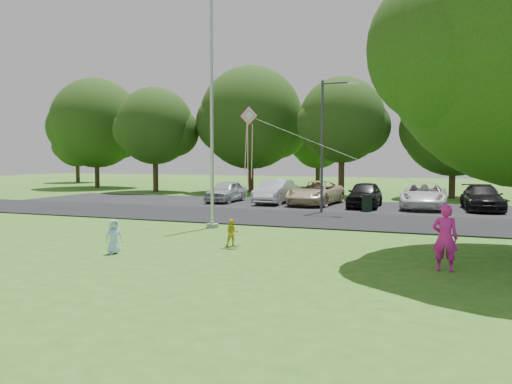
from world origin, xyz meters
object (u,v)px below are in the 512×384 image
(street_lamp, at_px, (327,134))
(woman, at_px, (445,238))
(child_yellow, at_px, (232,233))
(kite, at_px, (252,130))
(trash_can, at_px, (367,204))
(flagpole, at_px, (212,126))
(child_blue, at_px, (114,236))

(street_lamp, relative_size, woman, 3.96)
(child_yellow, xyz_separation_m, kite, (0.48, 0.60, 3.34))
(street_lamp, height_order, trash_can, street_lamp)
(kite, bearing_deg, child_yellow, -123.99)
(street_lamp, distance_m, child_yellow, 11.11)
(flagpole, xyz_separation_m, trash_can, (5.19, 8.00, -3.70))
(trash_can, xyz_separation_m, child_yellow, (-2.69, -11.75, -0.02))
(woman, bearing_deg, child_blue, 8.75)
(child_yellow, bearing_deg, trash_can, 47.36)
(trash_can, bearing_deg, child_yellow, -102.89)
(flagpole, xyz_separation_m, child_yellow, (2.50, -3.75, -3.72))
(trash_can, distance_m, woman, 13.62)
(child_blue, bearing_deg, kite, -13.04)
(street_lamp, xyz_separation_m, child_blue, (-3.67, -12.83, -3.58))
(flagpole, height_order, trash_can, flagpole)
(trash_can, height_order, woman, woman)
(street_lamp, bearing_deg, kite, -87.30)
(child_blue, bearing_deg, woman, -48.36)
(child_yellow, height_order, kite, kite)
(woman, distance_m, kite, 6.95)
(woman, xyz_separation_m, child_yellow, (-6.48, 1.33, -0.41))
(flagpole, bearing_deg, kite, -46.56)
(child_blue, relative_size, kite, 0.16)
(trash_can, distance_m, child_yellow, 12.05)
(street_lamp, relative_size, kite, 1.06)
(street_lamp, distance_m, woman, 13.48)
(street_lamp, distance_m, child_blue, 13.82)
(woman, relative_size, child_blue, 1.64)
(flagpole, distance_m, kite, 4.35)
(street_lamp, relative_size, child_yellow, 7.57)
(flagpole, bearing_deg, trash_can, 57.04)
(flagpole, bearing_deg, child_blue, -93.37)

